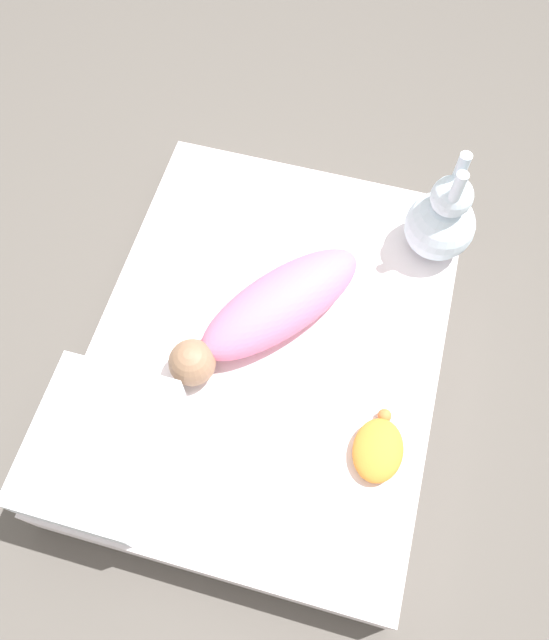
{
  "coord_description": "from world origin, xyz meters",
  "views": [
    {
      "loc": [
        -0.67,
        -0.2,
        1.75
      ],
      "look_at": [
        0.04,
        -0.01,
        0.22
      ],
      "focal_mm": 35.0,
      "sensor_mm": 36.0,
      "label": 1
    }
  ],
  "objects_px": {
    "pillow": "(97,446)",
    "bunny_plush": "(442,221)",
    "swaddled_baby": "(271,310)",
    "turtle_plush": "(378,449)"
  },
  "relations": [
    {
      "from": "pillow",
      "to": "bunny_plush",
      "type": "distance_m",
      "value": 1.1
    },
    {
      "from": "swaddled_baby",
      "to": "turtle_plush",
      "type": "xyz_separation_m",
      "value": [
        -0.29,
        -0.36,
        -0.04
      ]
    },
    {
      "from": "bunny_plush",
      "to": "turtle_plush",
      "type": "distance_m",
      "value": 0.67
    },
    {
      "from": "swaddled_baby",
      "to": "pillow",
      "type": "relative_size",
      "value": 1.37
    },
    {
      "from": "pillow",
      "to": "turtle_plush",
      "type": "relative_size",
      "value": 2.02
    },
    {
      "from": "swaddled_baby",
      "to": "bunny_plush",
      "type": "xyz_separation_m",
      "value": [
        0.37,
        -0.4,
        0.05
      ]
    },
    {
      "from": "swaddled_baby",
      "to": "bunny_plush",
      "type": "bearing_deg",
      "value": 171.63
    },
    {
      "from": "pillow",
      "to": "turtle_plush",
      "type": "height_order",
      "value": "pillow"
    },
    {
      "from": "bunny_plush",
      "to": "turtle_plush",
      "type": "xyz_separation_m",
      "value": [
        -0.66,
        0.04,
        -0.1
      ]
    },
    {
      "from": "swaddled_baby",
      "to": "turtle_plush",
      "type": "height_order",
      "value": "swaddled_baby"
    }
  ]
}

